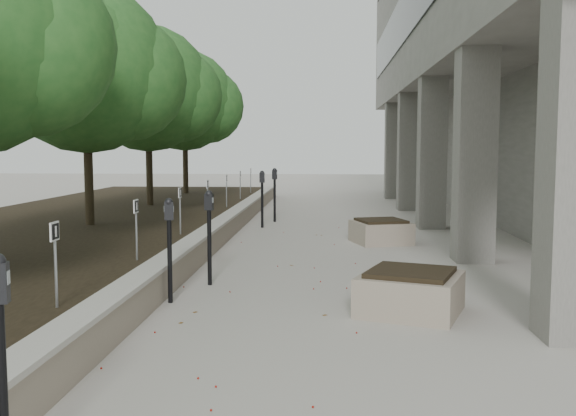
% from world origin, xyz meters
% --- Properties ---
extents(ground, '(90.00, 90.00, 0.00)m').
position_xyz_m(ground, '(0.00, 0.00, 0.00)').
color(ground, '#B0AAA2').
rests_on(ground, ground).
extents(retaining_wall, '(0.39, 26.00, 0.50)m').
position_xyz_m(retaining_wall, '(-1.82, 9.00, 0.25)').
color(retaining_wall, tan).
rests_on(retaining_wall, ground).
extents(planting_bed, '(7.00, 26.00, 0.40)m').
position_xyz_m(planting_bed, '(-5.50, 9.00, 0.20)').
color(planting_bed, black).
rests_on(planting_bed, ground).
extents(crabapple_tree_3, '(4.60, 4.00, 5.44)m').
position_xyz_m(crabapple_tree_3, '(-4.80, 8.00, 3.12)').
color(crabapple_tree_3, '#265E24').
rests_on(crabapple_tree_3, planting_bed).
extents(crabapple_tree_4, '(4.60, 4.00, 5.44)m').
position_xyz_m(crabapple_tree_4, '(-4.80, 13.00, 3.12)').
color(crabapple_tree_4, '#265E24').
rests_on(crabapple_tree_4, planting_bed).
extents(crabapple_tree_5, '(4.60, 4.00, 5.44)m').
position_xyz_m(crabapple_tree_5, '(-4.80, 18.00, 3.12)').
color(crabapple_tree_5, '#265E24').
rests_on(crabapple_tree_5, planting_bed).
extents(parking_sign_2, '(0.04, 0.22, 0.96)m').
position_xyz_m(parking_sign_2, '(-2.35, 0.50, 0.88)').
color(parking_sign_2, black).
rests_on(parking_sign_2, planting_bed).
extents(parking_sign_3, '(0.04, 0.22, 0.96)m').
position_xyz_m(parking_sign_3, '(-2.35, 3.50, 0.88)').
color(parking_sign_3, black).
rests_on(parking_sign_3, planting_bed).
extents(parking_sign_4, '(0.04, 0.22, 0.96)m').
position_xyz_m(parking_sign_4, '(-2.35, 6.50, 0.88)').
color(parking_sign_4, black).
rests_on(parking_sign_4, planting_bed).
extents(parking_sign_5, '(0.04, 0.22, 0.96)m').
position_xyz_m(parking_sign_5, '(-2.35, 9.50, 0.88)').
color(parking_sign_5, black).
rests_on(parking_sign_5, planting_bed).
extents(parking_sign_6, '(0.04, 0.22, 0.96)m').
position_xyz_m(parking_sign_6, '(-2.35, 12.50, 0.88)').
color(parking_sign_6, black).
rests_on(parking_sign_6, planting_bed).
extents(parking_sign_7, '(0.04, 0.22, 0.96)m').
position_xyz_m(parking_sign_7, '(-2.35, 15.50, 0.88)').
color(parking_sign_7, black).
rests_on(parking_sign_7, planting_bed).
extents(parking_sign_8, '(0.04, 0.22, 0.96)m').
position_xyz_m(parking_sign_8, '(-2.35, 18.50, 0.88)').
color(parking_sign_8, black).
rests_on(parking_sign_8, planting_bed).
extents(parking_meter_1, '(0.17, 0.14, 1.52)m').
position_xyz_m(parking_meter_1, '(-1.41, -2.50, 0.76)').
color(parking_meter_1, black).
rests_on(parking_meter_1, ground).
extents(parking_meter_2, '(0.17, 0.14, 1.47)m').
position_xyz_m(parking_meter_2, '(-1.55, 2.39, 0.74)').
color(parking_meter_2, black).
rests_on(parking_meter_2, ground).
extents(parking_meter_3, '(0.16, 0.13, 1.50)m').
position_xyz_m(parking_meter_3, '(-1.21, 3.58, 0.75)').
color(parking_meter_3, black).
rests_on(parking_meter_3, ground).
extents(parking_meter_4, '(0.16, 0.12, 1.54)m').
position_xyz_m(parking_meter_4, '(-1.12, 10.82, 0.77)').
color(parking_meter_4, black).
rests_on(parking_meter_4, ground).
extents(parking_meter_5, '(0.17, 0.14, 1.57)m').
position_xyz_m(parking_meter_5, '(-0.89, 12.18, 0.78)').
color(parking_meter_5, black).
rests_on(parking_meter_5, ground).
extents(planter_front, '(1.58, 1.58, 0.57)m').
position_xyz_m(planter_front, '(1.73, 2.04, 0.29)').
color(planter_front, tan).
rests_on(planter_front, ground).
extents(planter_back, '(1.45, 1.45, 0.54)m').
position_xyz_m(planter_back, '(1.85, 8.20, 0.27)').
color(planter_back, tan).
rests_on(planter_back, ground).
extents(berry_scatter, '(3.30, 14.10, 0.02)m').
position_xyz_m(berry_scatter, '(-0.10, 5.00, 0.01)').
color(berry_scatter, maroon).
rests_on(berry_scatter, ground).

